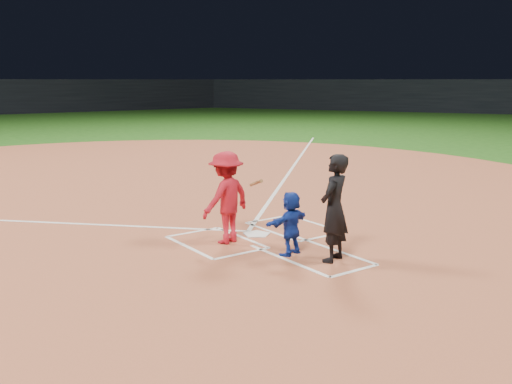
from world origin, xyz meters
TOP-DOWN VIEW (x-y plane):
  - ground at (0.00, 0.00)m, footprint 120.00×120.00m
  - home_plate_dirt at (0.00, 6.00)m, footprint 28.00×28.00m
  - stadium_wall_right at (42.00, 24.00)m, footprint 31.04×52.56m
  - home_plate at (0.00, 0.00)m, footprint 0.60×0.60m
  - catcher at (-0.28, -1.45)m, footprint 1.13×0.59m
  - umpire at (0.10, -2.17)m, footprint 0.81×0.69m
  - chalk_markings at (0.00, 5.29)m, footprint 28.35×17.32m
  - batter_at_plate at (-0.80, -0.12)m, footprint 1.42×1.02m

SIDE VIEW (x-z plane):
  - ground at x=0.00m, z-range 0.00..0.00m
  - home_plate_dirt at x=0.00m, z-range 0.00..0.01m
  - chalk_markings at x=0.00m, z-range 0.01..0.02m
  - home_plate at x=0.00m, z-range 0.01..0.03m
  - catcher at x=-0.28m, z-range 0.01..1.17m
  - batter_at_plate at x=-0.80m, z-range 0.01..1.80m
  - umpire at x=0.10m, z-range 0.01..1.90m
  - stadium_wall_right at x=42.00m, z-range 0.00..3.20m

